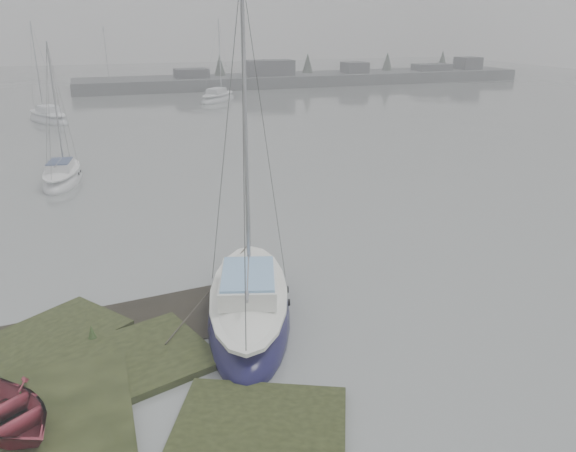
# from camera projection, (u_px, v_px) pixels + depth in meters

# --- Properties ---
(ground) EXTENTS (160.00, 160.00, 0.00)m
(ground) POSITION_uv_depth(u_px,v_px,m) (127.00, 144.00, 38.61)
(ground) COLOR slate
(ground) RESTS_ON ground
(far_shoreline) EXTENTS (60.00, 8.00, 4.15)m
(far_shoreline) POSITION_uv_depth(u_px,v_px,m) (316.00, 78.00, 74.90)
(far_shoreline) COLOR #4C4F51
(far_shoreline) RESTS_ON ground
(sailboat_main) EXTENTS (4.19, 7.38, 9.89)m
(sailboat_main) POSITION_uv_depth(u_px,v_px,m) (249.00, 308.00, 15.91)
(sailboat_main) COLOR #0F0D35
(sailboat_main) RESTS_ON ground
(sailboat_white) EXTENTS (2.54, 5.57, 7.58)m
(sailboat_white) POSITION_uv_depth(u_px,v_px,m) (63.00, 177.00, 29.46)
(sailboat_white) COLOR silver
(sailboat_white) RESTS_ON ground
(sailboat_far_a) EXTENTS (4.46, 6.35, 8.60)m
(sailboat_far_a) POSITION_uv_depth(u_px,v_px,m) (48.00, 118.00, 47.12)
(sailboat_far_a) COLOR silver
(sailboat_far_a) RESTS_ON ground
(sailboat_far_b) EXTENTS (5.60, 6.12, 8.84)m
(sailboat_far_b) POSITION_uv_depth(u_px,v_px,m) (218.00, 99.00, 59.12)
(sailboat_far_b) COLOR silver
(sailboat_far_b) RESTS_ON ground
(sailboat_far_c) EXTENTS (5.82, 4.48, 7.99)m
(sailboat_far_c) POSITION_uv_depth(u_px,v_px,m) (115.00, 88.00, 68.55)
(sailboat_far_c) COLOR silver
(sailboat_far_c) RESTS_ON ground
(dinghy) EXTENTS (3.41, 3.65, 0.61)m
(dinghy) POSITION_uv_depth(u_px,v_px,m) (2.00, 412.00, 11.32)
(dinghy) COLOR maroon
(dinghy) RESTS_ON marsh_bank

